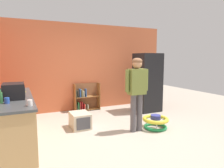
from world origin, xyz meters
name	(u,v)px	position (x,y,z in m)	size (l,w,h in m)	color
ground_plane	(124,131)	(0.00, 0.00, 0.00)	(12.00, 12.00, 0.00)	#B6A997
back_wall	(90,67)	(0.00, 2.33, 1.35)	(5.20, 0.06, 2.70)	#CD663F
kitchen_counter	(16,119)	(-2.20, 0.38, 0.45)	(0.65, 2.42, 0.90)	tan
refrigerator	(147,82)	(1.50, 1.29, 0.89)	(0.73, 0.68, 1.78)	black
bookshelf	(85,99)	(-0.24, 2.15, 0.37)	(0.80, 0.28, 0.85)	brown
standing_person	(137,87)	(0.24, -0.12, 0.99)	(0.57, 0.22, 1.64)	#565257
baby_walker	(155,122)	(0.74, -0.16, 0.16)	(0.60, 0.60, 0.32)	#218F4B
pet_carrier	(80,120)	(-0.84, 0.63, 0.18)	(0.42, 0.55, 0.36)	beige
microwave	(14,91)	(-2.20, 0.19, 1.04)	(0.37, 0.48, 0.28)	black
banana_bunch	(23,92)	(-2.04, 0.78, 0.93)	(0.15, 0.16, 0.04)	yellow
green_glass_bottle	(0,97)	(-2.39, -0.14, 1.00)	(0.07, 0.07, 0.25)	#33753D
blue_cup	(7,101)	(-2.30, -0.21, 0.95)	(0.08, 0.08, 0.10)	blue
red_cup	(2,94)	(-2.41, 0.45, 0.95)	(0.08, 0.08, 0.10)	red
white_cup	(30,103)	(-1.97, -0.55, 0.95)	(0.08, 0.08, 0.10)	white
teal_cup	(10,89)	(-2.29, 1.15, 0.95)	(0.08, 0.08, 0.10)	teal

